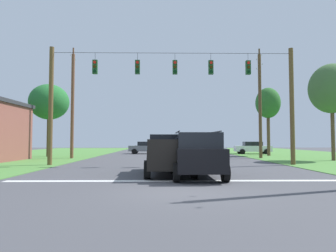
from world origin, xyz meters
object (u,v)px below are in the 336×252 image
(distant_car_crossing_white, at_px, (253,148))
(distant_car_oncoming, at_px, (146,147))
(overhead_signal_span, at_px, (172,97))
(pickup_truck, at_px, (169,154))
(utility_pole_mid_right, at_px, (260,103))
(tree_roadside_far_right, at_px, (332,89))
(utility_pole_near_left, at_px, (73,104))
(suv_black, at_px, (196,154))
(distant_car_far_parked, at_px, (212,149))
(tree_roadside_right, at_px, (49,102))
(tree_roadside_left, at_px, (268,104))

(distant_car_crossing_white, xyz_separation_m, distant_car_oncoming, (-13.05, 1.11, 0.00))
(overhead_signal_span, distance_m, pickup_truck, 6.27)
(distant_car_oncoming, xyz_separation_m, utility_pole_mid_right, (11.22, -9.64, 4.39))
(overhead_signal_span, bearing_deg, tree_roadside_far_right, 16.68)
(overhead_signal_span, xyz_separation_m, tree_roadside_far_right, (13.23, 3.96, 1.33))
(distant_car_crossing_white, bearing_deg, utility_pole_near_left, -156.05)
(overhead_signal_span, relative_size, utility_pole_near_left, 1.61)
(tree_roadside_far_right, bearing_deg, pickup_truck, -146.23)
(suv_black, xyz_separation_m, utility_pole_mid_right, (7.63, 14.10, 4.12))
(distant_car_crossing_white, distance_m, utility_pole_mid_right, 9.76)
(overhead_signal_span, height_order, distant_car_far_parked, overhead_signal_span)
(tree_roadside_right, xyz_separation_m, tree_roadside_left, (23.07, 1.58, 0.10))
(distant_car_far_parked, distance_m, utility_pole_mid_right, 6.39)
(utility_pole_mid_right, height_order, utility_pole_near_left, utility_pole_mid_right)
(suv_black, distance_m, utility_pole_near_left, 17.62)
(distant_car_far_parked, bearing_deg, tree_roadside_far_right, -31.32)
(distant_car_oncoming, height_order, tree_roadside_right, tree_roadside_right)
(suv_black, xyz_separation_m, distant_car_far_parked, (3.36, 15.94, -0.27))
(overhead_signal_span, distance_m, tree_roadside_left, 16.06)
(tree_roadside_right, height_order, tree_roadside_far_right, tree_roadside_far_right)
(distant_car_far_parked, bearing_deg, suv_black, -101.92)
(distant_car_oncoming, distance_m, tree_roadside_left, 15.34)
(utility_pole_near_left, height_order, tree_roadside_left, utility_pole_near_left)
(overhead_signal_span, distance_m, suv_black, 7.44)
(utility_pole_near_left, bearing_deg, distant_car_far_parked, 8.22)
(distant_car_crossing_white, height_order, distant_car_far_parked, same)
(distant_car_crossing_white, height_order, distant_car_oncoming, same)
(tree_roadside_left, bearing_deg, distant_car_far_parked, -159.75)
(utility_pole_mid_right, xyz_separation_m, tree_roadside_right, (-20.79, 2.68, 0.38))
(tree_roadside_left, bearing_deg, utility_pole_near_left, -167.67)
(distant_car_far_parked, bearing_deg, overhead_signal_span, -114.12)
(tree_roadside_far_right, distance_m, tree_roadside_left, 8.27)
(distant_car_oncoming, distance_m, tree_roadside_right, 12.76)
(utility_pole_near_left, xyz_separation_m, tree_roadside_far_right, (22.28, -3.56, 0.89))
(distant_car_crossing_white, relative_size, utility_pole_mid_right, 0.42)
(utility_pole_near_left, distance_m, tree_roadside_far_right, 22.58)
(tree_roadside_right, bearing_deg, tree_roadside_far_right, -13.90)
(utility_pole_near_left, bearing_deg, tree_roadside_left, 12.33)
(pickup_truck, distance_m, distant_car_far_parked, 15.26)
(distant_car_oncoming, distance_m, utility_pole_mid_right, 15.43)
(pickup_truck, height_order, distant_car_far_parked, pickup_truck)
(overhead_signal_span, xyz_separation_m, pickup_truck, (-0.35, -5.12, -3.61))
(pickup_truck, xyz_separation_m, tree_roadside_far_right, (13.58, 9.08, 4.94))
(suv_black, relative_size, distant_car_crossing_white, 1.09)
(tree_roadside_right, bearing_deg, distant_car_oncoming, 36.05)
(suv_black, relative_size, utility_pole_near_left, 0.47)
(tree_roadside_right, bearing_deg, pickup_truck, -52.22)
(tree_roadside_far_right, bearing_deg, overhead_signal_span, -163.32)
(distant_car_crossing_white, bearing_deg, tree_roadside_far_right, -76.57)
(suv_black, xyz_separation_m, distant_car_crossing_white, (9.46, 22.63, -0.27))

